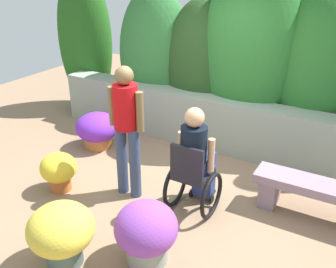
{
  "coord_description": "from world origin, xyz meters",
  "views": [
    {
      "loc": [
        1.99,
        -3.69,
        2.79
      ],
      "look_at": [
        -0.1,
        -0.06,
        0.85
      ],
      "focal_mm": 40.9,
      "sensor_mm": 36.0,
      "label": 1
    }
  ],
  "objects_px": {
    "flower_pot_purple_near": "(59,170)",
    "flower_pot_terracotta_by_wall": "(146,232)",
    "flower_pot_red_accent": "(61,232)",
    "stone_bench": "(315,194)",
    "person_in_wheelchair": "(195,164)",
    "person_standing_companion": "(127,124)",
    "flower_pot_small_foreground": "(97,129)"
  },
  "relations": [
    {
      "from": "flower_pot_purple_near",
      "to": "person_in_wheelchair",
      "type": "bearing_deg",
      "value": 16.43
    },
    {
      "from": "person_in_wheelchair",
      "to": "flower_pot_red_accent",
      "type": "distance_m",
      "value": 1.65
    },
    {
      "from": "person_in_wheelchair",
      "to": "flower_pot_red_accent",
      "type": "height_order",
      "value": "person_in_wheelchair"
    },
    {
      "from": "person_in_wheelchair",
      "to": "flower_pot_small_foreground",
      "type": "relative_size",
      "value": 1.97
    },
    {
      "from": "stone_bench",
      "to": "flower_pot_purple_near",
      "type": "height_order",
      "value": "flower_pot_purple_near"
    },
    {
      "from": "flower_pot_red_accent",
      "to": "flower_pot_small_foreground",
      "type": "height_order",
      "value": "flower_pot_red_accent"
    },
    {
      "from": "stone_bench",
      "to": "person_in_wheelchair",
      "type": "distance_m",
      "value": 1.42
    },
    {
      "from": "stone_bench",
      "to": "person_standing_companion",
      "type": "xyz_separation_m",
      "value": [
        -2.14,
        -0.67,
        0.67
      ]
    },
    {
      "from": "stone_bench",
      "to": "person_standing_companion",
      "type": "relative_size",
      "value": 0.82
    },
    {
      "from": "stone_bench",
      "to": "person_in_wheelchair",
      "type": "height_order",
      "value": "person_in_wheelchair"
    },
    {
      "from": "stone_bench",
      "to": "flower_pot_terracotta_by_wall",
      "type": "distance_m",
      "value": 2.04
    },
    {
      "from": "person_in_wheelchair",
      "to": "flower_pot_purple_near",
      "type": "bearing_deg",
      "value": -158.38
    },
    {
      "from": "flower_pot_purple_near",
      "to": "flower_pot_red_accent",
      "type": "relative_size",
      "value": 0.79
    },
    {
      "from": "flower_pot_purple_near",
      "to": "flower_pot_terracotta_by_wall",
      "type": "relative_size",
      "value": 0.8
    },
    {
      "from": "stone_bench",
      "to": "person_in_wheelchair",
      "type": "relative_size",
      "value": 1.04
    },
    {
      "from": "person_standing_companion",
      "to": "stone_bench",
      "type": "bearing_deg",
      "value": 16.27
    },
    {
      "from": "person_in_wheelchair",
      "to": "stone_bench",
      "type": "bearing_deg",
      "value": 28.67
    },
    {
      "from": "flower_pot_purple_near",
      "to": "flower_pot_red_accent",
      "type": "distance_m",
      "value": 1.39
    },
    {
      "from": "stone_bench",
      "to": "flower_pot_terracotta_by_wall",
      "type": "height_order",
      "value": "flower_pot_terracotta_by_wall"
    },
    {
      "from": "flower_pot_terracotta_by_wall",
      "to": "person_in_wheelchair",
      "type": "bearing_deg",
      "value": 88.78
    },
    {
      "from": "stone_bench",
      "to": "flower_pot_purple_near",
      "type": "bearing_deg",
      "value": -156.93
    },
    {
      "from": "person_in_wheelchair",
      "to": "flower_pot_red_accent",
      "type": "relative_size",
      "value": 1.99
    },
    {
      "from": "person_standing_companion",
      "to": "flower_pot_purple_near",
      "type": "distance_m",
      "value": 1.15
    },
    {
      "from": "person_in_wheelchair",
      "to": "flower_pot_small_foreground",
      "type": "xyz_separation_m",
      "value": [
        -2.1,
        0.74,
        -0.32
      ]
    },
    {
      "from": "stone_bench",
      "to": "flower_pot_small_foreground",
      "type": "bearing_deg",
      "value": -179.66
    },
    {
      "from": "flower_pot_terracotta_by_wall",
      "to": "flower_pot_red_accent",
      "type": "xyz_separation_m",
      "value": [
        -0.69,
        -0.45,
        0.03
      ]
    },
    {
      "from": "stone_bench",
      "to": "flower_pot_small_foreground",
      "type": "xyz_separation_m",
      "value": [
        -3.37,
        0.19,
        -0.01
      ]
    },
    {
      "from": "person_standing_companion",
      "to": "flower_pot_terracotta_by_wall",
      "type": "height_order",
      "value": "person_standing_companion"
    },
    {
      "from": "person_standing_companion",
      "to": "flower_pot_terracotta_by_wall",
      "type": "xyz_separation_m",
      "value": [
        0.85,
        -0.9,
        -0.63
      ]
    },
    {
      "from": "person_in_wheelchair",
      "to": "flower_pot_small_foreground",
      "type": "height_order",
      "value": "person_in_wheelchair"
    },
    {
      "from": "person_in_wheelchair",
      "to": "flower_pot_terracotta_by_wall",
      "type": "xyz_separation_m",
      "value": [
        -0.02,
        -1.02,
        -0.28
      ]
    },
    {
      "from": "person_standing_companion",
      "to": "flower_pot_red_accent",
      "type": "xyz_separation_m",
      "value": [
        0.16,
        -1.35,
        -0.6
      ]
    }
  ]
}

